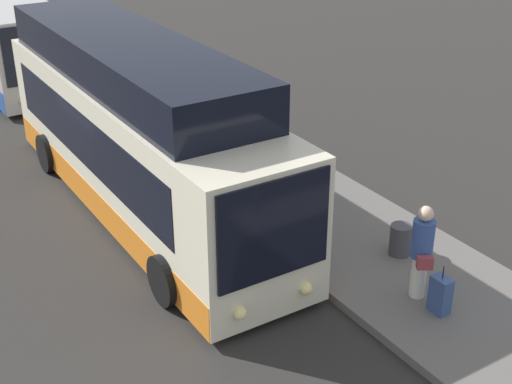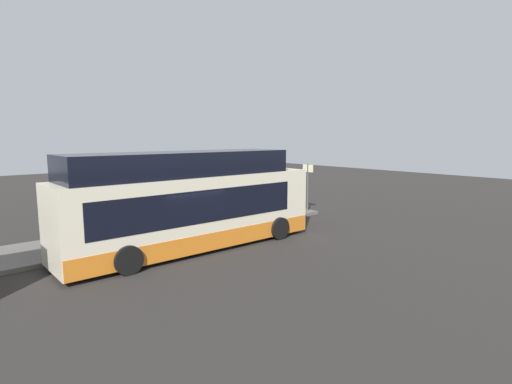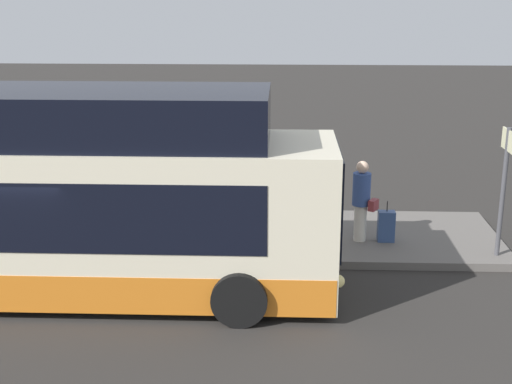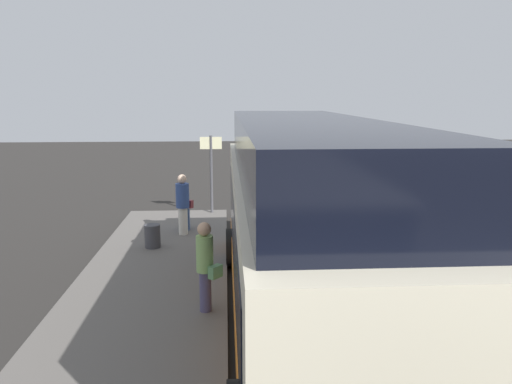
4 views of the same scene
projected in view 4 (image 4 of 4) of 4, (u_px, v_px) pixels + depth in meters
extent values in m
plane|color=#2B2826|center=(318.00, 345.00, 8.84)|extent=(80.00, 80.00, 0.00)
cube|color=#605B56|center=(126.00, 346.00, 8.62)|extent=(20.00, 3.50, 0.18)
cube|color=beige|center=(302.00, 249.00, 9.11)|extent=(10.76, 2.47, 2.85)
cube|color=orange|center=(301.00, 304.00, 9.31)|extent=(10.70, 2.49, 0.70)
cube|color=black|center=(304.00, 235.00, 8.78)|extent=(8.82, 2.50, 1.25)
cube|color=black|center=(274.00, 178.00, 14.32)|extent=(0.06, 2.17, 1.82)
sphere|color=#F9E58C|center=(250.00, 225.00, 14.56)|extent=(0.24, 0.24, 0.24)
sphere|color=#F9E58C|center=(296.00, 224.00, 14.64)|extent=(0.24, 0.24, 0.24)
cylinder|color=black|center=(232.00, 248.00, 12.83)|extent=(0.99, 0.30, 0.99)
cylinder|color=black|center=(327.00, 246.00, 12.97)|extent=(0.99, 0.30, 0.99)
cube|color=black|center=(307.00, 148.00, 8.32)|extent=(9.14, 2.27, 0.94)
cylinder|color=#4C476B|center=(205.00, 291.00, 9.77)|extent=(0.33, 0.33, 0.82)
cylinder|color=#8CB766|center=(205.00, 254.00, 9.62)|extent=(0.47, 0.47, 0.71)
sphere|color=tan|center=(204.00, 229.00, 9.53)|extent=(0.27, 0.27, 0.27)
cube|color=#598C59|center=(215.00, 272.00, 9.52)|extent=(0.30, 0.29, 0.24)
cylinder|color=silver|center=(183.00, 221.00, 15.17)|extent=(0.39, 0.39, 0.84)
cylinder|color=#334C8C|center=(182.00, 195.00, 15.02)|extent=(0.55, 0.55, 0.73)
sphere|color=beige|center=(182.00, 179.00, 14.92)|extent=(0.28, 0.28, 0.28)
cube|color=maroon|center=(189.00, 204.00, 15.34)|extent=(0.26, 0.31, 0.24)
cube|color=#334C7F|center=(186.00, 218.00, 15.75)|extent=(0.38, 0.25, 0.71)
cylinder|color=black|center=(185.00, 204.00, 15.66)|extent=(0.02, 0.02, 0.24)
cylinder|color=#4C4C51|center=(211.00, 174.00, 17.83)|extent=(0.10, 0.10, 2.78)
cube|color=beige|center=(211.00, 143.00, 17.62)|extent=(0.04, 0.77, 0.43)
cylinder|color=#3F3F44|center=(153.00, 236.00, 13.88)|extent=(0.44, 0.44, 0.65)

